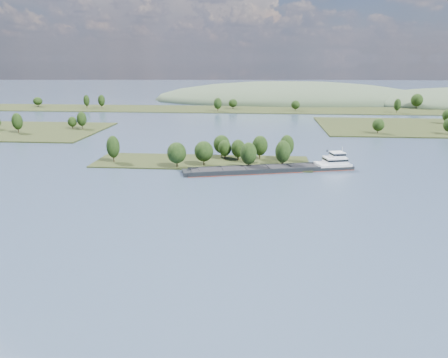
{
  "coord_description": "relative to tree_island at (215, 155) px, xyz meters",
  "views": [
    {
      "loc": [
        27.51,
        -18.16,
        47.11
      ],
      "look_at": [
        14.74,
        130.0,
        6.0
      ],
      "focal_mm": 35.0,
      "sensor_mm": 36.0,
      "label": 1
    }
  ],
  "objects": [
    {
      "name": "cargo_barge",
      "position": [
        30.11,
        -11.51,
        -2.85
      ],
      "size": [
        74.56,
        27.71,
        10.11
      ],
      "color": "black",
      "rests_on": "ground"
    },
    {
      "name": "tree_island",
      "position": [
        0.0,
        0.0,
        0.0
      ],
      "size": [
        100.0,
        32.11,
        13.56
      ],
      "color": "#252D14",
      "rests_on": "ground"
    },
    {
      "name": "ground",
      "position": [
        -6.42,
        -58.84,
        -4.13
      ],
      "size": [
        1800.0,
        1800.0,
        0.0
      ],
      "primitive_type": "plane",
      "color": "#314056",
      "rests_on": "ground"
    },
    {
      "name": "back_shoreline",
      "position": [
        1.9,
        221.1,
        -3.44
      ],
      "size": [
        900.0,
        60.0,
        15.55
      ],
      "color": "#252D14",
      "rests_on": "ground"
    },
    {
      "name": "hill_west",
      "position": [
        53.58,
        321.16,
        -4.13
      ],
      "size": [
        320.0,
        160.0,
        44.0
      ],
      "primitive_type": "ellipsoid",
      "color": "#3C4D35",
      "rests_on": "ground"
    }
  ]
}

